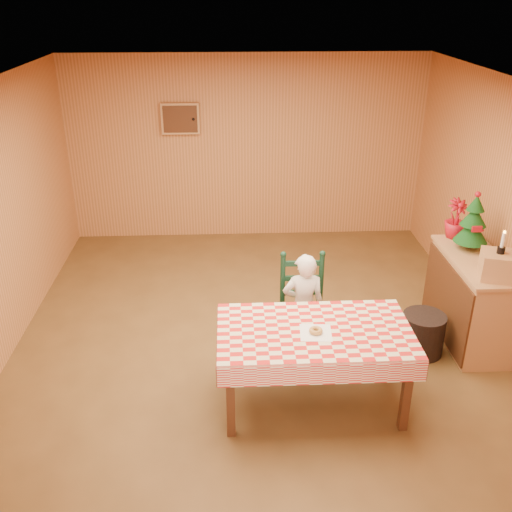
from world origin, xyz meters
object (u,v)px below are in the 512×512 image
Objects in this scene: ladder_chair at (302,309)px; seated_child at (303,307)px; crate at (498,265)px; christmas_tree at (473,223)px; shelf_unit at (470,299)px; storage_bin at (422,334)px; dining_table at (314,338)px.

seated_child is (-0.00, -0.06, 0.06)m from ladder_chair.
christmas_tree reaches higher than crate.
ladder_chair is 0.87× the size of shelf_unit.
christmas_tree is 1.45× the size of storage_bin.
crate is 1.02m from storage_bin.
crate is at bearing -17.23° from storage_bin.
ladder_chair is 1.26m from storage_bin.
crate reaches higher than ladder_chair.
crate is at bearing -7.42° from ladder_chair.
shelf_unit reaches higher than dining_table.
christmas_tree reaches higher than dining_table.
christmas_tree is 1.23m from storage_bin.
ladder_chair reaches higher than shelf_unit.
dining_table is at bearing -149.26° from storage_bin.
crate is (1.77, -0.23, 0.55)m from ladder_chair.
dining_table is 0.74m from seated_child.
ladder_chair is 1.74× the size of christmas_tree.
dining_table is 2.67× the size of christmas_tree.
shelf_unit is (1.76, 0.96, -0.22)m from dining_table.
christmas_tree is at bearing 90.00° from crate.
christmas_tree is at bearing 41.40° from storage_bin.
shelf_unit is at bearing -172.64° from seated_child.
seated_child is at bearing 90.00° from dining_table.
dining_table is 1.50m from storage_bin.
dining_table is 1.53× the size of ladder_chair.
christmas_tree is (1.77, 0.48, 0.65)m from seated_child.
ladder_chair is at bearing 172.58° from crate.
ladder_chair is at bearing -166.63° from christmas_tree.
ladder_chair is 0.08m from seated_child.
ladder_chair is 1.95m from christmas_tree.
shelf_unit is 0.71m from crate.
christmas_tree is (-0.00, 0.65, 0.16)m from crate.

